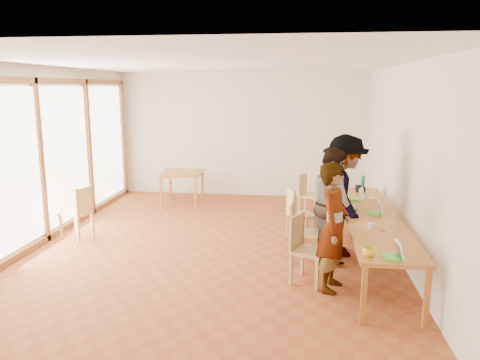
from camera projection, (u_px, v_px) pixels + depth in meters
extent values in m
plane|color=#9C5225|center=(213.00, 248.00, 7.82)|extent=(8.00, 8.00, 0.00)
cube|color=beige|center=(242.00, 135.00, 11.42)|extent=(6.00, 0.10, 3.00)
cube|color=beige|center=(116.00, 237.00, 3.63)|extent=(6.00, 0.10, 3.00)
cube|color=beige|center=(404.00, 163.00, 7.15)|extent=(0.10, 8.00, 3.00)
cube|color=white|center=(39.00, 156.00, 7.89)|extent=(0.10, 8.00, 3.00)
cube|color=white|center=(210.00, 62.00, 7.23)|extent=(6.00, 8.00, 0.04)
cube|color=#AC6A26|center=(371.00, 217.00, 7.02)|extent=(0.80, 4.00, 0.05)
cube|color=#AC6A26|center=(364.00, 295.00, 5.24)|extent=(0.06, 0.06, 0.70)
cube|color=#AC6A26|center=(338.00, 208.00, 9.02)|extent=(0.06, 0.06, 0.70)
cube|color=#AC6A26|center=(427.00, 298.00, 5.16)|extent=(0.06, 0.06, 0.70)
cube|color=#AC6A26|center=(374.00, 209.00, 8.93)|extent=(0.06, 0.06, 0.70)
cube|color=#AC6A26|center=(182.00, 173.00, 10.63)|extent=(0.90, 0.90, 0.05)
cube|color=#AC6A26|center=(161.00, 192.00, 10.37)|extent=(0.05, 0.05, 0.70)
cube|color=#AC6A26|center=(171.00, 185.00, 11.13)|extent=(0.05, 0.05, 0.70)
cube|color=#AC6A26|center=(195.00, 193.00, 10.27)|extent=(0.05, 0.05, 0.70)
cube|color=#AC6A26|center=(203.00, 186.00, 11.03)|extent=(0.05, 0.05, 0.70)
cube|color=#E2BB71|center=(310.00, 251.00, 6.35)|extent=(0.58, 0.58, 0.04)
cube|color=#E2BB71|center=(297.00, 231.00, 6.40)|extent=(0.22, 0.42, 0.46)
cube|color=#E2BB71|center=(304.00, 233.00, 7.18)|extent=(0.46, 0.46, 0.04)
cube|color=#E2BB71|center=(292.00, 217.00, 7.17)|extent=(0.08, 0.43, 0.45)
cube|color=#E2BB71|center=(301.00, 215.00, 8.22)|extent=(0.54, 0.54, 0.04)
cube|color=#E2BB71|center=(291.00, 202.00, 8.13)|extent=(0.18, 0.41, 0.45)
cube|color=#E2BB71|center=(310.00, 196.00, 9.76)|extent=(0.53, 0.53, 0.04)
cube|color=#E2BB71|center=(302.00, 184.00, 9.80)|extent=(0.19, 0.39, 0.42)
cube|color=#E2BB71|center=(76.00, 213.00, 8.28)|extent=(0.53, 0.53, 0.04)
cube|color=#E2BB71|center=(84.00, 200.00, 8.16)|extent=(0.15, 0.44, 0.46)
imported|color=gray|center=(334.00, 227.00, 6.07)|extent=(0.55, 0.71, 1.71)
imported|color=gray|center=(334.00, 204.00, 7.19)|extent=(0.79, 0.95, 1.76)
imported|color=gray|center=(344.00, 195.00, 7.38)|extent=(0.89, 1.33, 1.92)
cube|color=#4DC828|center=(391.00, 257.00, 5.26)|extent=(0.18, 0.25, 0.03)
cube|color=white|center=(400.00, 250.00, 5.24)|extent=(0.08, 0.22, 0.20)
cube|color=#4DC828|center=(375.00, 213.00, 7.07)|extent=(0.19, 0.25, 0.03)
cube|color=white|center=(381.00, 208.00, 7.04)|extent=(0.08, 0.23, 0.20)
cube|color=#4DC828|center=(356.00, 199.00, 7.98)|extent=(0.26, 0.30, 0.03)
cube|color=white|center=(362.00, 194.00, 7.92)|extent=(0.15, 0.24, 0.21)
imported|color=yellow|center=(369.00, 252.00, 5.30)|extent=(0.14, 0.14, 0.11)
cylinder|color=#116833|center=(363.00, 183.00, 8.68)|extent=(0.07, 0.07, 0.28)
cylinder|color=silver|center=(371.00, 226.00, 6.34)|extent=(0.07, 0.07, 0.09)
cylinder|color=white|center=(371.00, 200.00, 7.86)|extent=(0.08, 0.08, 0.06)
cube|color=#C93D62|center=(383.00, 230.00, 6.29)|extent=(0.05, 0.10, 0.01)
cube|color=black|center=(360.00, 189.00, 8.66)|extent=(0.16, 0.26, 0.09)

